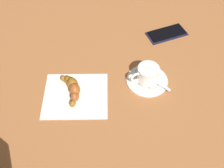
{
  "coord_description": "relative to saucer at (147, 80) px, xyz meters",
  "views": [
    {
      "loc": [
        -0.11,
        -0.48,
        0.66
      ],
      "look_at": [
        -0.02,
        0.01,
        0.02
      ],
      "focal_mm": 42.41,
      "sensor_mm": 36.0,
      "label": 1
    }
  ],
  "objects": [
    {
      "name": "croissant",
      "position": [
        -0.24,
        -0.0,
        0.02
      ],
      "size": [
        0.06,
        0.13,
        0.04
      ],
      "color": "#8E571A",
      "rests_on": "napkin"
    },
    {
      "name": "saucer",
      "position": [
        0.0,
        0.0,
        0.0
      ],
      "size": [
        0.13,
        0.13,
        0.01
      ],
      "primitive_type": "cylinder",
      "color": "silver",
      "rests_on": "ground"
    },
    {
      "name": "sugar_packet",
      "position": [
        -0.01,
        -0.02,
        0.01
      ],
      "size": [
        0.07,
        0.06,
        0.01
      ],
      "primitive_type": "cube",
      "rotation": [
        0.0,
        0.0,
        5.62
      ],
      "color": "beige",
      "rests_on": "saucer"
    },
    {
      "name": "ground_plane",
      "position": [
        -0.1,
        -0.02,
        -0.0
      ],
      "size": [
        1.8,
        1.8,
        0.0
      ],
      "primitive_type": "plane",
      "color": "#A06034"
    },
    {
      "name": "teaspoon",
      "position": [
        0.0,
        0.01,
        0.01
      ],
      "size": [
        0.09,
        0.12,
        0.01
      ],
      "color": "silver",
      "rests_on": "saucer"
    },
    {
      "name": "cell_phone",
      "position": [
        0.13,
        0.2,
        -0.0
      ],
      "size": [
        0.16,
        0.1,
        0.01
      ],
      "color": "#1B1E34",
      "rests_on": "ground"
    },
    {
      "name": "napkin",
      "position": [
        -0.23,
        -0.01,
        -0.0
      ],
      "size": [
        0.22,
        0.2,
        0.0
      ],
      "primitive_type": "cube",
      "rotation": [
        0.0,
        0.0,
        -0.17
      ],
      "color": "silver",
      "rests_on": "ground"
    },
    {
      "name": "espresso_cup",
      "position": [
        -0.0,
        0.0,
        0.03
      ],
      "size": [
        0.09,
        0.07,
        0.05
      ],
      "color": "silver",
      "rests_on": "saucer"
    }
  ]
}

